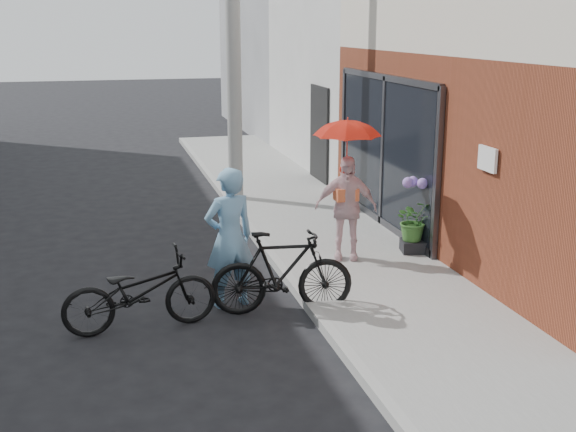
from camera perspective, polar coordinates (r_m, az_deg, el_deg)
name	(u,v)px	position (r m, az deg, el deg)	size (l,w,h in m)	color
ground	(240,330)	(8.46, -3.81, -8.94)	(80.00, 80.00, 0.00)	black
sidewalk	(353,258)	(10.77, 5.15, -3.31)	(2.20, 24.00, 0.12)	gray
curb	(277,264)	(10.45, -0.86, -3.83)	(0.12, 24.00, 0.12)	#9E9E99
plaster_building	(456,21)	(18.72, 13.14, 14.80)	(8.00, 6.00, 7.00)	silver
east_building_far	(357,22)	(25.14, 5.51, 15.04)	(8.00, 8.00, 7.00)	gray
utility_pole	(233,20)	(13.84, -4.38, 15.22)	(0.28, 0.28, 7.00)	#9E9E99
officer	(229,238)	(8.88, -4.65, -1.74)	(0.64, 0.42, 1.76)	#6C9DC1
bike_left	(140,292)	(8.45, -11.64, -5.89)	(0.61, 1.76, 0.92)	black
bike_right	(282,272)	(8.73, -0.46, -4.47)	(0.49, 1.73, 1.04)	black
kimono_woman	(346,208)	(10.36, 4.58, 0.66)	(0.88, 0.37, 1.51)	beige
parasol	(347,128)	(10.14, 4.72, 6.97)	(0.90, 0.90, 0.79)	#F6331C
planter	(413,246)	(10.95, 9.82, -2.35)	(0.34, 0.34, 0.18)	black
potted_plant	(414,220)	(10.84, 9.92, -0.32)	(0.56, 0.49, 0.63)	#386B2B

